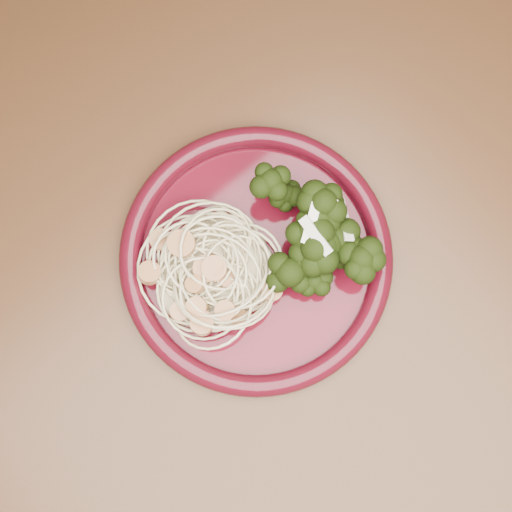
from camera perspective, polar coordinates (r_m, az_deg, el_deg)
The scene contains 6 objects.
dining_table at distance 0.76m, azimuth 2.50°, elevation 5.40°, with size 1.20×0.80×0.75m.
dinner_plate at distance 0.63m, azimuth -0.00°, elevation -0.17°, with size 0.31×0.31×0.02m.
spaghetti_pile at distance 0.62m, azimuth -3.43°, elevation -1.27°, with size 0.11×0.10×0.02m, color beige.
scallop_cluster at distance 0.59m, azimuth -3.61°, elevation -0.84°, with size 0.11×0.11×0.04m, color tan, non-canonical shape.
broccoli_pile at distance 0.62m, azimuth 4.23°, elevation 1.67°, with size 0.08×0.14×0.05m, color black.
onion_garnish at distance 0.59m, azimuth 4.45°, elevation 2.24°, with size 0.06×0.09×0.04m, color beige, non-canonical shape.
Camera 1 is at (-0.15, -0.13, 1.38)m, focal length 50.00 mm.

